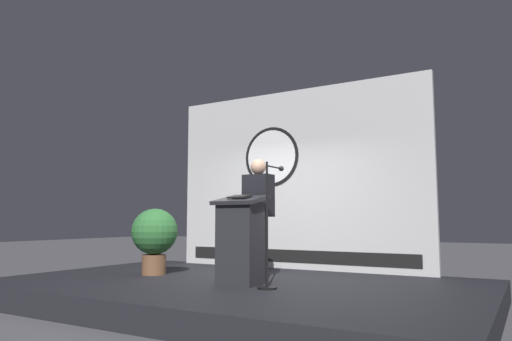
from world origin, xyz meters
name	(u,v)px	position (x,y,z in m)	size (l,w,h in m)	color
ground_plane	(237,304)	(0.00, 0.00, 0.00)	(40.00, 40.00, 0.00)	#4C4C51
stage_platform	(237,292)	(0.00, 0.00, 0.15)	(6.40, 4.00, 0.30)	black
banner_display	(294,179)	(-0.01, 1.85, 1.84)	(4.64, 0.12, 3.08)	silver
podium	(240,240)	(0.23, -0.28, 0.87)	(0.64, 0.50, 1.16)	#26262B
speaker_person	(258,218)	(0.22, 0.20, 1.16)	(0.40, 0.26, 1.68)	black
microphone_stand	(269,243)	(0.71, -0.38, 0.85)	(0.24, 0.54, 1.54)	black
potted_plant	(155,235)	(-1.49, -0.01, 0.90)	(0.70, 0.70, 1.00)	brown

